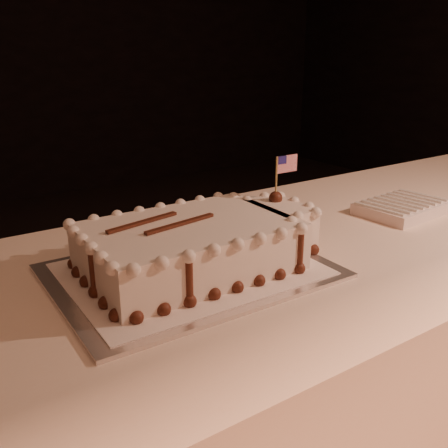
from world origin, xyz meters
TOP-DOWN VIEW (x-y plane):
  - banquet_table at (0.00, 0.60)m, footprint 2.40×0.80m
  - cake_board at (-0.41, 0.59)m, footprint 0.53×0.40m
  - doily at (-0.41, 0.59)m, footprint 0.47×0.36m
  - sheet_cake at (-0.38, 0.59)m, footprint 0.50×0.29m
  - napkin_stack at (0.25, 0.60)m, footprint 0.23×0.18m
  - side_plate at (-0.06, 0.89)m, footprint 0.13×0.13m

SIDE VIEW (x-z plane):
  - banquet_table at x=0.00m, z-range 0.00..0.75m
  - cake_board at x=-0.41m, z-range 0.75..0.76m
  - side_plate at x=-0.06m, z-range 0.75..0.76m
  - doily at x=-0.41m, z-range 0.76..0.76m
  - napkin_stack at x=0.25m, z-range 0.75..0.78m
  - sheet_cake at x=-0.38m, z-range 0.71..0.90m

